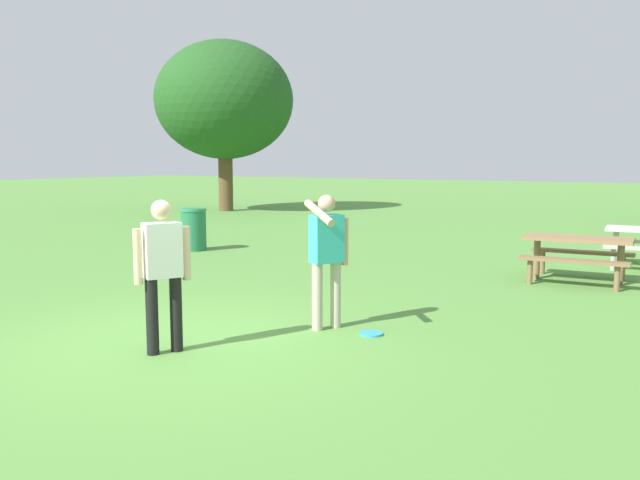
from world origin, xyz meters
name	(u,v)px	position (x,y,z in m)	size (l,w,h in m)	color
ground_plane	(177,343)	(0.00, 0.00, 0.00)	(120.00, 120.00, 0.00)	#568E3D
person_thrower	(327,251)	(1.12, 1.42, 0.96)	(0.58, 0.81, 1.64)	#B7AD93
person_catcher	(163,266)	(0.16, -0.35, 0.94)	(0.37, 0.55, 1.64)	black
frisbee	(371,334)	(1.70, 1.46, 0.01)	(0.27, 0.27, 0.03)	#2D9EDB
picnic_table_near	(578,249)	(3.10, 6.31, 0.56)	(1.78, 1.51, 0.77)	olive
trash_can_beside_table	(194,229)	(-5.12, 5.83, 0.48)	(0.59, 0.59, 0.96)	#237047
tree_tall_left	(224,101)	(-12.15, 15.37, 4.42)	(5.52, 5.52, 6.79)	brown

